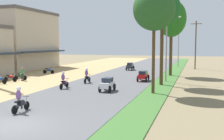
{
  "coord_description": "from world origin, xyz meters",
  "views": [
    {
      "loc": [
        9.12,
        -12.06,
        4.36
      ],
      "look_at": [
        0.84,
        14.8,
        1.68
      ],
      "focal_mm": 44.13,
      "sensor_mm": 36.0,
      "label": 1
    }
  ],
  "objects_px": {
    "parked_motorbike_fifth": "(10,77)",
    "pedestrian_on_shoulder": "(23,73)",
    "median_tree_nearest": "(154,9)",
    "median_tree_third": "(171,19)",
    "car_hatchback_charcoal": "(130,66)",
    "motorbike_ahead_third": "(87,76)",
    "car_hatchback_white": "(107,84)",
    "car_sedan_red": "(143,75)",
    "median_tree_second": "(162,9)",
    "parked_motorbike_fourth": "(0,79)",
    "parked_motorbike_seventh": "(49,70)",
    "parked_motorbike_sixth": "(20,76)",
    "streetlamp_near": "(166,43)",
    "streetlamp_mid": "(179,44)",
    "motorbike_ahead_second": "(64,81)",
    "motorbike_foreground_rider": "(20,100)"
  },
  "relations": [
    {
      "from": "median_tree_second",
      "to": "car_hatchback_charcoal",
      "type": "distance_m",
      "value": 17.66
    },
    {
      "from": "parked_motorbike_fourth",
      "to": "car_hatchback_charcoal",
      "type": "distance_m",
      "value": 21.52
    },
    {
      "from": "median_tree_third",
      "to": "car_hatchback_charcoal",
      "type": "bearing_deg",
      "value": 141.49
    },
    {
      "from": "parked_motorbike_fourth",
      "to": "car_sedan_red",
      "type": "xyz_separation_m",
      "value": [
        14.39,
        6.69,
        0.19
      ]
    },
    {
      "from": "parked_motorbike_fourth",
      "to": "motorbike_ahead_second",
      "type": "xyz_separation_m",
      "value": [
        8.11,
        -0.9,
        0.3
      ]
    },
    {
      "from": "parked_motorbike_seventh",
      "to": "car_hatchback_charcoal",
      "type": "bearing_deg",
      "value": 40.5
    },
    {
      "from": "parked_motorbike_seventh",
      "to": "pedestrian_on_shoulder",
      "type": "relative_size",
      "value": 1.11
    },
    {
      "from": "motorbike_ahead_third",
      "to": "parked_motorbike_seventh",
      "type": "bearing_deg",
      "value": 140.88
    },
    {
      "from": "parked_motorbike_sixth",
      "to": "median_tree_third",
      "type": "relative_size",
      "value": 0.18
    },
    {
      "from": "median_tree_third",
      "to": "car_hatchback_white",
      "type": "xyz_separation_m",
      "value": [
        -4.29,
        -14.63,
        -6.97
      ]
    },
    {
      "from": "parked_motorbike_fifth",
      "to": "parked_motorbike_seventh",
      "type": "distance_m",
      "value": 8.72
    },
    {
      "from": "pedestrian_on_shoulder",
      "to": "car_hatchback_white",
      "type": "bearing_deg",
      "value": -18.22
    },
    {
      "from": "median_tree_nearest",
      "to": "motorbike_ahead_third",
      "type": "distance_m",
      "value": 10.91
    },
    {
      "from": "parked_motorbike_fifth",
      "to": "car_hatchback_charcoal",
      "type": "relative_size",
      "value": 0.9
    },
    {
      "from": "parked_motorbike_seventh",
      "to": "pedestrian_on_shoulder",
      "type": "bearing_deg",
      "value": -82.06
    },
    {
      "from": "streetlamp_mid",
      "to": "car_hatchback_charcoal",
      "type": "distance_m",
      "value": 12.44
    },
    {
      "from": "motorbike_ahead_third",
      "to": "car_hatchback_white",
      "type": "bearing_deg",
      "value": -49.0
    },
    {
      "from": "median_tree_nearest",
      "to": "car_sedan_red",
      "type": "height_order",
      "value": "median_tree_nearest"
    },
    {
      "from": "car_hatchback_white",
      "to": "motorbike_foreground_rider",
      "type": "distance_m",
      "value": 9.4
    },
    {
      "from": "parked_motorbike_sixth",
      "to": "streetlamp_mid",
      "type": "relative_size",
      "value": 0.24
    },
    {
      "from": "car_sedan_red",
      "to": "parked_motorbike_fifth",
      "type": "bearing_deg",
      "value": -161.39
    },
    {
      "from": "car_hatchback_white",
      "to": "car_sedan_red",
      "type": "xyz_separation_m",
      "value": [
        1.83,
        7.76,
        -0.01
      ]
    },
    {
      "from": "motorbike_foreground_rider",
      "to": "parked_motorbike_sixth",
      "type": "bearing_deg",
      "value": 125.44
    },
    {
      "from": "parked_motorbike_sixth",
      "to": "motorbike_ahead_third",
      "type": "distance_m",
      "value": 8.64
    },
    {
      "from": "median_tree_nearest",
      "to": "streetlamp_near",
      "type": "relative_size",
      "value": 1.21
    },
    {
      "from": "car_hatchback_white",
      "to": "car_sedan_red",
      "type": "distance_m",
      "value": 7.97
    },
    {
      "from": "parked_motorbike_fifth",
      "to": "pedestrian_on_shoulder",
      "type": "bearing_deg",
      "value": 43.48
    },
    {
      "from": "median_tree_nearest",
      "to": "car_sedan_red",
      "type": "distance_m",
      "value": 10.13
    },
    {
      "from": "parked_motorbike_fourth",
      "to": "parked_motorbike_seventh",
      "type": "xyz_separation_m",
      "value": [
        -0.15,
        10.54,
        0.0
      ]
    },
    {
      "from": "median_tree_nearest",
      "to": "motorbike_foreground_rider",
      "type": "relative_size",
      "value": 5.07
    },
    {
      "from": "motorbike_ahead_third",
      "to": "pedestrian_on_shoulder",
      "type": "bearing_deg",
      "value": -176.33
    },
    {
      "from": "parked_motorbike_seventh",
      "to": "streetlamp_near",
      "type": "bearing_deg",
      "value": -10.86
    },
    {
      "from": "parked_motorbike_fifth",
      "to": "parked_motorbike_sixth",
      "type": "bearing_deg",
      "value": 82.29
    },
    {
      "from": "car_hatchback_white",
      "to": "motorbike_ahead_third",
      "type": "relative_size",
      "value": 1.11
    },
    {
      "from": "parked_motorbike_fifth",
      "to": "car_sedan_red",
      "type": "bearing_deg",
      "value": 18.61
    },
    {
      "from": "car_hatchback_charcoal",
      "to": "motorbike_ahead_third",
      "type": "distance_m",
      "value": 15.89
    },
    {
      "from": "median_tree_second",
      "to": "motorbike_ahead_second",
      "type": "bearing_deg",
      "value": -147.97
    },
    {
      "from": "parked_motorbike_sixth",
      "to": "pedestrian_on_shoulder",
      "type": "xyz_separation_m",
      "value": [
        0.77,
        -0.65,
        0.41
      ]
    },
    {
      "from": "parked_motorbike_fifth",
      "to": "car_hatchback_charcoal",
      "type": "height_order",
      "value": "car_hatchback_charcoal"
    },
    {
      "from": "median_tree_second",
      "to": "streetlamp_mid",
      "type": "height_order",
      "value": "median_tree_second"
    },
    {
      "from": "median_tree_nearest",
      "to": "median_tree_third",
      "type": "distance_m",
      "value": 14.28
    },
    {
      "from": "motorbike_foreground_rider",
      "to": "car_hatchback_charcoal",
      "type": "bearing_deg",
      "value": 89.7
    },
    {
      "from": "parked_motorbike_sixth",
      "to": "car_hatchback_white",
      "type": "xyz_separation_m",
      "value": [
        12.4,
        -4.48,
        0.19
      ]
    },
    {
      "from": "car_hatchback_charcoal",
      "to": "streetlamp_mid",
      "type": "bearing_deg",
      "value": 53.74
    },
    {
      "from": "median_tree_second",
      "to": "car_hatchback_white",
      "type": "xyz_separation_m",
      "value": [
        -4.16,
        -5.56,
        -7.18
      ]
    },
    {
      "from": "median_tree_third",
      "to": "motorbike_foreground_rider",
      "type": "height_order",
      "value": "median_tree_third"
    },
    {
      "from": "parked_motorbike_fifth",
      "to": "car_sedan_red",
      "type": "xyz_separation_m",
      "value": [
        14.44,
        4.86,
        0.19
      ]
    },
    {
      "from": "streetlamp_mid",
      "to": "motorbike_ahead_second",
      "type": "distance_m",
      "value": 31.08
    },
    {
      "from": "car_hatchback_charcoal",
      "to": "motorbike_foreground_rider",
      "type": "height_order",
      "value": "motorbike_foreground_rider"
    },
    {
      "from": "car_hatchback_white",
      "to": "parked_motorbike_sixth",
      "type": "bearing_deg",
      "value": 160.14
    }
  ]
}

